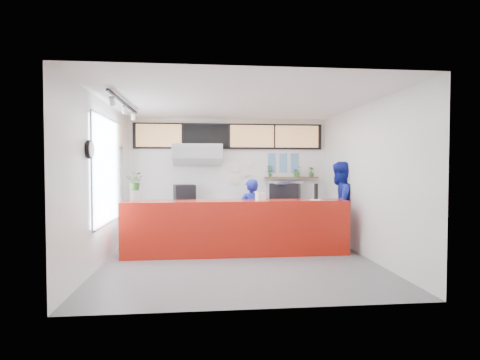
% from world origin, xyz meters
% --- Properties ---
extents(floor, '(5.00, 5.00, 0.00)m').
position_xyz_m(floor, '(0.00, 0.00, 0.00)').
color(floor, slate).
rests_on(floor, ground).
extents(ceiling, '(5.00, 5.00, 0.00)m').
position_xyz_m(ceiling, '(0.00, 0.00, 3.00)').
color(ceiling, silver).
extents(wall_back, '(5.00, 0.00, 5.00)m').
position_xyz_m(wall_back, '(0.00, 2.50, 1.50)').
color(wall_back, white).
rests_on(wall_back, ground).
extents(wall_left, '(0.00, 5.00, 5.00)m').
position_xyz_m(wall_left, '(-2.50, 0.00, 1.50)').
color(wall_left, white).
rests_on(wall_left, ground).
extents(wall_right, '(0.00, 5.00, 5.00)m').
position_xyz_m(wall_right, '(2.50, 0.00, 1.50)').
color(wall_right, white).
rests_on(wall_right, ground).
extents(service_counter, '(4.50, 0.60, 1.10)m').
position_xyz_m(service_counter, '(0.00, 0.40, 0.55)').
color(service_counter, '#AE180C').
rests_on(service_counter, ground).
extents(cream_band, '(5.00, 0.02, 0.80)m').
position_xyz_m(cream_band, '(0.00, 2.49, 2.60)').
color(cream_band, beige).
rests_on(cream_band, wall_back).
extents(prep_bench, '(1.80, 0.60, 0.90)m').
position_xyz_m(prep_bench, '(-0.80, 2.20, 0.45)').
color(prep_bench, '#B2B5BA').
rests_on(prep_bench, ground).
extents(panini_oven, '(0.58, 0.58, 0.44)m').
position_xyz_m(panini_oven, '(-1.12, 2.20, 1.12)').
color(panini_oven, black).
rests_on(panini_oven, prep_bench).
extents(extraction_hood, '(1.20, 0.70, 0.35)m').
position_xyz_m(extraction_hood, '(-0.80, 2.15, 2.15)').
color(extraction_hood, '#B2B5BA').
rests_on(extraction_hood, ceiling).
extents(hood_lip, '(1.20, 0.69, 0.31)m').
position_xyz_m(hood_lip, '(-0.80, 2.15, 1.95)').
color(hood_lip, '#B2B5BA').
rests_on(hood_lip, ceiling).
extents(right_bench, '(1.80, 0.60, 0.90)m').
position_xyz_m(right_bench, '(1.50, 2.20, 0.45)').
color(right_bench, '#B2B5BA').
rests_on(right_bench, ground).
extents(espresso_machine, '(0.86, 0.73, 0.46)m').
position_xyz_m(espresso_machine, '(1.39, 2.20, 1.13)').
color(espresso_machine, black).
rests_on(espresso_machine, right_bench).
extents(espresso_tray, '(0.84, 0.70, 0.07)m').
position_xyz_m(espresso_tray, '(1.39, 2.20, 1.38)').
color(espresso_tray, '#BABDC2').
rests_on(espresso_tray, espresso_machine).
extents(herb_shelf, '(1.40, 0.18, 0.04)m').
position_xyz_m(herb_shelf, '(1.60, 2.40, 1.50)').
color(herb_shelf, brown).
rests_on(herb_shelf, wall_back).
extents(menu_board_far_left, '(1.10, 0.10, 0.55)m').
position_xyz_m(menu_board_far_left, '(-1.75, 2.38, 2.55)').
color(menu_board_far_left, tan).
rests_on(menu_board_far_left, wall_back).
extents(menu_board_mid_left, '(1.10, 0.10, 0.55)m').
position_xyz_m(menu_board_mid_left, '(-0.59, 2.38, 2.55)').
color(menu_board_mid_left, black).
rests_on(menu_board_mid_left, wall_back).
extents(menu_board_mid_right, '(1.10, 0.10, 0.55)m').
position_xyz_m(menu_board_mid_right, '(0.57, 2.38, 2.55)').
color(menu_board_mid_right, tan).
rests_on(menu_board_mid_right, wall_back).
extents(menu_board_far_right, '(1.10, 0.10, 0.55)m').
position_xyz_m(menu_board_far_right, '(1.73, 2.38, 2.55)').
color(menu_board_far_right, tan).
rests_on(menu_board_far_right, wall_back).
extents(soffit, '(4.80, 0.04, 0.65)m').
position_xyz_m(soffit, '(0.00, 2.46, 2.55)').
color(soffit, black).
rests_on(soffit, wall_back).
extents(window_pane, '(0.04, 2.20, 1.90)m').
position_xyz_m(window_pane, '(-2.47, 0.30, 1.70)').
color(window_pane, silver).
rests_on(window_pane, wall_left).
extents(window_frame, '(0.03, 2.30, 2.00)m').
position_xyz_m(window_frame, '(-2.45, 0.30, 1.70)').
color(window_frame, '#B2B5BA').
rests_on(window_frame, wall_left).
extents(wall_clock_rim, '(0.05, 0.30, 0.30)m').
position_xyz_m(wall_clock_rim, '(-2.46, -0.90, 2.05)').
color(wall_clock_rim, black).
rests_on(wall_clock_rim, wall_left).
extents(wall_clock_face, '(0.02, 0.26, 0.26)m').
position_xyz_m(wall_clock_face, '(-2.43, -0.90, 2.05)').
color(wall_clock_face, white).
rests_on(wall_clock_face, wall_left).
extents(track_rail, '(0.05, 2.40, 0.04)m').
position_xyz_m(track_rail, '(-2.10, 0.00, 2.94)').
color(track_rail, black).
rests_on(track_rail, ceiling).
extents(dec_plate_a, '(0.24, 0.03, 0.24)m').
position_xyz_m(dec_plate_a, '(0.15, 2.47, 1.75)').
color(dec_plate_a, silver).
rests_on(dec_plate_a, wall_back).
extents(dec_plate_b, '(0.24, 0.03, 0.24)m').
position_xyz_m(dec_plate_b, '(0.45, 2.47, 1.65)').
color(dec_plate_b, silver).
rests_on(dec_plate_b, wall_back).
extents(dec_plate_c, '(0.24, 0.03, 0.24)m').
position_xyz_m(dec_plate_c, '(0.15, 2.47, 1.45)').
color(dec_plate_c, silver).
rests_on(dec_plate_c, wall_back).
extents(dec_plate_d, '(0.24, 0.03, 0.24)m').
position_xyz_m(dec_plate_d, '(0.50, 2.47, 1.90)').
color(dec_plate_d, silver).
rests_on(dec_plate_d, wall_back).
extents(photo_frame_a, '(0.20, 0.02, 0.25)m').
position_xyz_m(photo_frame_a, '(1.10, 2.48, 2.00)').
color(photo_frame_a, '#598CBF').
rests_on(photo_frame_a, wall_back).
extents(photo_frame_b, '(0.20, 0.02, 0.25)m').
position_xyz_m(photo_frame_b, '(1.40, 2.48, 2.00)').
color(photo_frame_b, '#598CBF').
rests_on(photo_frame_b, wall_back).
extents(photo_frame_c, '(0.20, 0.02, 0.25)m').
position_xyz_m(photo_frame_c, '(1.70, 2.48, 2.00)').
color(photo_frame_c, '#598CBF').
rests_on(photo_frame_c, wall_back).
extents(photo_frame_d, '(0.20, 0.02, 0.25)m').
position_xyz_m(photo_frame_d, '(1.10, 2.48, 1.75)').
color(photo_frame_d, '#598CBF').
rests_on(photo_frame_d, wall_back).
extents(photo_frame_e, '(0.20, 0.02, 0.25)m').
position_xyz_m(photo_frame_e, '(1.40, 2.48, 1.75)').
color(photo_frame_e, '#598CBF').
rests_on(photo_frame_e, wall_back).
extents(photo_frame_f, '(0.20, 0.02, 0.25)m').
position_xyz_m(photo_frame_f, '(1.70, 2.48, 1.75)').
color(photo_frame_f, '#598CBF').
rests_on(photo_frame_f, wall_back).
extents(staff_center, '(0.63, 0.51, 1.52)m').
position_xyz_m(staff_center, '(0.35, 0.91, 0.76)').
color(staff_center, navy).
rests_on(staff_center, ground).
extents(staff_right, '(1.17, 1.12, 1.89)m').
position_xyz_m(staff_right, '(2.36, 0.99, 0.95)').
color(staff_right, navy).
rests_on(staff_right, ground).
extents(herb_a, '(0.19, 0.15, 0.31)m').
position_xyz_m(herb_a, '(1.04, 2.40, 1.68)').
color(herb_a, '#306A25').
rests_on(herb_a, herb_shelf).
extents(herb_c, '(0.27, 0.25, 0.26)m').
position_xyz_m(herb_c, '(1.75, 2.40, 1.65)').
color(herb_c, '#306A25').
rests_on(herb_c, herb_shelf).
extents(herb_d, '(0.17, 0.16, 0.26)m').
position_xyz_m(herb_d, '(2.12, 2.40, 1.65)').
color(herb_d, '#306A25').
rests_on(herb_d, herb_shelf).
extents(glass_vase, '(0.20, 0.20, 0.22)m').
position_xyz_m(glass_vase, '(-1.96, 0.31, 1.21)').
color(glass_vase, white).
rests_on(glass_vase, service_counter).
extents(basil_vase, '(0.35, 0.32, 0.35)m').
position_xyz_m(basil_vase, '(-1.96, 0.31, 1.50)').
color(basil_vase, '#306A25').
rests_on(basil_vase, glass_vase).
extents(napkin_holder, '(0.21, 0.18, 0.16)m').
position_xyz_m(napkin_holder, '(0.48, 0.38, 1.18)').
color(napkin_holder, white).
rests_on(napkin_holder, service_counter).
extents(white_plate, '(0.24, 0.24, 0.02)m').
position_xyz_m(white_plate, '(1.62, 0.33, 1.11)').
color(white_plate, white).
rests_on(white_plate, service_counter).
extents(pepper_mill, '(0.10, 0.10, 0.32)m').
position_xyz_m(pepper_mill, '(1.62, 0.33, 1.27)').
color(pepper_mill, black).
rests_on(pepper_mill, white_plate).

